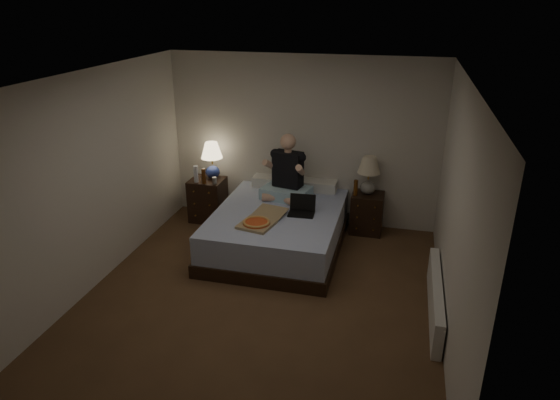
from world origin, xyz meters
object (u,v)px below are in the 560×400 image
(lamp_left, at_px, (212,160))
(beer_bottle_left, at_px, (204,176))
(nightstand_left, at_px, (208,200))
(pizza_box, at_px, (256,223))
(lamp_right, at_px, (368,175))
(laptop, at_px, (301,206))
(radiator, at_px, (435,298))
(nightstand_right, at_px, (367,213))
(water_bottle, at_px, (196,174))
(beer_bottle_right, at_px, (356,188))
(bed, at_px, (279,228))
(soda_can, at_px, (214,180))
(person, at_px, (286,167))

(lamp_left, bearing_deg, beer_bottle_left, -98.54)
(nightstand_left, xyz_separation_m, pizza_box, (1.13, -1.18, 0.26))
(lamp_right, relative_size, laptop, 1.65)
(pizza_box, relative_size, radiator, 0.47)
(nightstand_right, distance_m, lamp_right, 0.58)
(water_bottle, bearing_deg, lamp_right, 6.83)
(beer_bottle_right, height_order, pizza_box, beer_bottle_right)
(pizza_box, bearing_deg, lamp_right, 58.36)
(bed, height_order, lamp_right, lamp_right)
(soda_can, distance_m, person, 1.15)
(soda_can, xyz_separation_m, beer_bottle_left, (-0.15, -0.03, 0.06))
(nightstand_right, height_order, radiator, nightstand_right)
(nightstand_left, xyz_separation_m, lamp_left, (0.06, 0.10, 0.61))
(lamp_left, relative_size, beer_bottle_left, 2.43)
(soda_can, height_order, laptop, laptop)
(lamp_left, height_order, water_bottle, lamp_left)
(bed, xyz_separation_m, radiator, (2.04, -1.15, -0.07))
(nightstand_right, height_order, lamp_right, lamp_right)
(lamp_left, xyz_separation_m, radiator, (3.26, -1.85, -0.73))
(bed, height_order, nightstand_left, nightstand_left)
(lamp_right, height_order, soda_can, lamp_right)
(beer_bottle_right, xyz_separation_m, radiator, (1.08, -1.82, -0.51))
(bed, bearing_deg, nightstand_right, 33.91)
(nightstand_left, relative_size, lamp_right, 1.17)
(nightstand_right, bearing_deg, lamp_right, 134.04)
(lamp_right, relative_size, pizza_box, 0.74)
(lamp_left, bearing_deg, person, -12.59)
(lamp_right, height_order, radiator, lamp_right)
(water_bottle, distance_m, radiator, 3.84)
(lamp_right, distance_m, water_bottle, 2.53)
(lamp_left, relative_size, beer_bottle_right, 2.43)
(soda_can, xyz_separation_m, laptop, (1.43, -0.56, -0.04))
(person, distance_m, pizza_box, 1.10)
(beer_bottle_right, bearing_deg, water_bottle, -175.11)
(radiator, bearing_deg, lamp_right, 115.62)
(soda_can, height_order, beer_bottle_right, beer_bottle_right)
(lamp_left, bearing_deg, pizza_box, -50.05)
(nightstand_right, bearing_deg, beer_bottle_right, -154.17)
(person, xyz_separation_m, laptop, (0.33, -0.52, -0.35))
(radiator, bearing_deg, nightstand_right, 115.43)
(nightstand_right, xyz_separation_m, laptop, (-0.81, -0.85, 0.37))
(nightstand_left, bearing_deg, pizza_box, -45.67)
(lamp_left, distance_m, soda_can, 0.35)
(bed, bearing_deg, beer_bottle_right, 35.30)
(soda_can, bearing_deg, person, -1.99)
(nightstand_right, xyz_separation_m, person, (-1.13, -0.32, 0.72))
(pizza_box, bearing_deg, person, 93.30)
(nightstand_left, relative_size, nightstand_right, 1.11)
(person, bearing_deg, lamp_right, 28.98)
(lamp_left, height_order, pizza_box, lamp_left)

